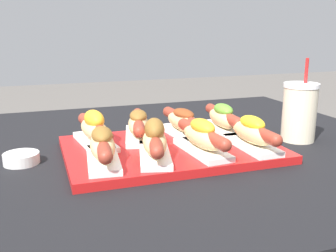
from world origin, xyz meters
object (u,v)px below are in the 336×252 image
(hot_dog_4, at_px, (95,129))
(hot_dog_5, at_px, (138,125))
(hot_dog_7, at_px, (223,118))
(sauce_bowl, at_px, (21,158))
(hot_dog_6, at_px, (183,122))
(hot_dog_0, at_px, (102,146))
(hot_dog_1, at_px, (155,141))
(drink_cup, at_px, (299,112))
(serving_tray, at_px, (171,149))
(hot_dog_2, at_px, (202,137))
(hot_dog_3, at_px, (252,133))

(hot_dog_4, xyz_separation_m, hot_dog_5, (0.11, 0.01, -0.00))
(hot_dog_7, relative_size, sauce_bowl, 2.84)
(hot_dog_6, bearing_deg, hot_dog_0, -149.14)
(hot_dog_4, bearing_deg, hot_dog_5, 7.59)
(hot_dog_1, distance_m, sauce_bowl, 0.28)
(hot_dog_7, bearing_deg, drink_cup, -25.02)
(hot_dog_0, distance_m, hot_dog_1, 0.10)
(serving_tray, bearing_deg, hot_dog_0, -159.14)
(hot_dog_1, bearing_deg, sauce_bowl, 158.03)
(serving_tray, height_order, hot_dog_6, hot_dog_6)
(serving_tray, xyz_separation_m, sauce_bowl, (-0.32, 0.04, 0.00))
(hot_dog_4, bearing_deg, hot_dog_6, 1.28)
(hot_dog_0, xyz_separation_m, sauce_bowl, (-0.15, 0.10, -0.04))
(hot_dog_1, relative_size, hot_dog_5, 1.00)
(hot_dog_5, bearing_deg, hot_dog_1, -92.02)
(serving_tray, xyz_separation_m, hot_dog_5, (-0.05, 0.08, 0.04))
(hot_dog_0, xyz_separation_m, drink_cup, (0.50, 0.06, 0.02))
(hot_dog_2, relative_size, hot_dog_3, 1.00)
(hot_dog_3, bearing_deg, hot_dog_2, 178.35)
(hot_dog_7, relative_size, drink_cup, 1.02)
(serving_tray, height_order, hot_dog_4, hot_dog_4)
(hot_dog_1, bearing_deg, hot_dog_5, 87.98)
(hot_dog_0, xyz_separation_m, hot_dog_5, (0.11, 0.14, -0.00))
(serving_tray, bearing_deg, sauce_bowl, 173.50)
(serving_tray, relative_size, hot_dog_0, 2.25)
(hot_dog_3, bearing_deg, hot_dog_4, 157.16)
(hot_dog_3, relative_size, hot_dog_7, 1.00)
(hot_dog_0, xyz_separation_m, hot_dog_7, (0.33, 0.13, -0.00))
(serving_tray, relative_size, hot_dog_2, 2.24)
(hot_dog_1, distance_m, drink_cup, 0.40)
(serving_tray, height_order, sauce_bowl, sauce_bowl)
(hot_dog_3, xyz_separation_m, hot_dog_4, (-0.32, 0.14, 0.00))
(hot_dog_2, distance_m, hot_dog_4, 0.24)
(hot_dog_1, xyz_separation_m, drink_cup, (0.39, 0.06, 0.02))
(hot_dog_2, xyz_separation_m, hot_dog_6, (0.01, 0.14, -0.00))
(hot_dog_0, relative_size, hot_dog_6, 1.00)
(serving_tray, distance_m, hot_dog_6, 0.10)
(hot_dog_2, xyz_separation_m, hot_dog_5, (-0.10, 0.15, -0.00))
(hot_dog_7, bearing_deg, hot_dog_1, -147.91)
(drink_cup, bearing_deg, hot_dog_6, 164.79)
(hot_dog_2, bearing_deg, hot_dog_6, 85.58)
(hot_dog_5, height_order, drink_cup, drink_cup)
(hot_dog_3, xyz_separation_m, hot_dog_6, (-0.11, 0.14, -0.00))
(serving_tray, height_order, hot_dog_3, hot_dog_3)
(hot_dog_4, height_order, sauce_bowl, hot_dog_4)
(hot_dog_4, height_order, drink_cup, drink_cup)
(hot_dog_0, height_order, hot_dog_2, hot_dog_2)
(serving_tray, bearing_deg, hot_dog_5, 124.45)
(hot_dog_0, relative_size, hot_dog_1, 1.02)
(hot_dog_2, relative_size, hot_dog_4, 1.01)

